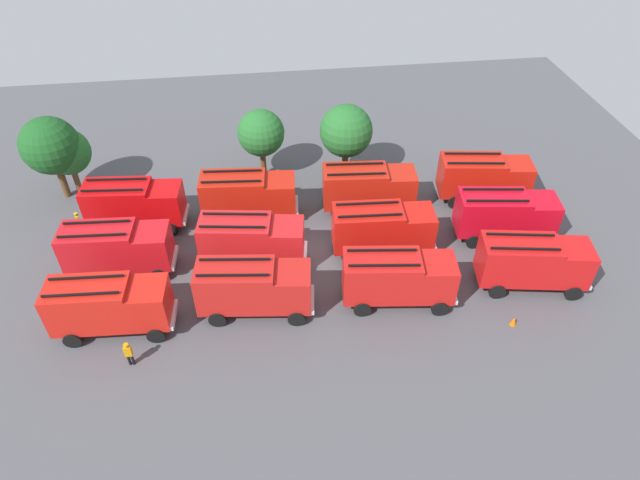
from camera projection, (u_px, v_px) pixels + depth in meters
name	position (u px, v px, depth m)	size (l,w,h in m)	color
ground_plane	(320.00, 255.00, 39.47)	(63.72, 63.72, 0.00)	#4C4C51
fire_truck_0	(109.00, 305.00, 32.89)	(7.33, 3.08, 3.88)	red
fire_truck_1	(253.00, 287.00, 34.03)	(7.44, 3.45, 3.88)	red
fire_truck_2	(398.00, 277.00, 34.67)	(7.44, 3.44, 3.88)	red
fire_truck_3	(533.00, 261.00, 35.78)	(7.50, 3.71, 3.88)	red
fire_truck_4	(117.00, 247.00, 36.83)	(7.34, 3.12, 3.88)	red
fire_truck_5	(251.00, 240.00, 37.43)	(7.48, 3.61, 3.88)	red
fire_truck_6	(382.00, 228.00, 38.41)	(7.33, 3.11, 3.88)	red
fire_truck_7	(505.00, 214.00, 39.61)	(7.46, 3.54, 3.88)	red
fire_truck_8	(134.00, 203.00, 40.60)	(7.39, 3.28, 3.88)	red
fire_truck_9	(248.00, 194.00, 41.43)	(7.38, 3.24, 3.88)	red
fire_truck_10	(368.00, 187.00, 42.17)	(7.37, 3.22, 3.88)	red
fire_truck_11	(484.00, 176.00, 43.24)	(7.47, 3.56, 3.88)	red
firefighter_0	(225.00, 282.00, 36.14)	(0.48, 0.40, 1.60)	black
firefighter_1	(129.00, 353.00, 31.57)	(0.43, 0.29, 1.79)	black
firefighter_2	(78.00, 221.00, 40.87)	(0.36, 0.47, 1.71)	black
firefighter_3	(169.00, 232.00, 39.99)	(0.30, 0.45, 1.63)	black
firefighter_4	(257.00, 181.00, 44.87)	(0.46, 0.33, 1.71)	black
tree_0	(50.00, 146.00, 41.96)	(4.45, 4.45, 6.90)	brown
tree_1	(67.00, 152.00, 42.95)	(3.60, 3.60, 5.59)	brown
tree_2	(261.00, 133.00, 44.72)	(3.83, 3.83, 5.93)	brown
tree_3	(346.00, 131.00, 44.07)	(4.26, 4.26, 6.60)	brown
traffic_cone_0	(514.00, 321.00, 34.34)	(0.41, 0.41, 0.59)	#F2600C
traffic_cone_1	(255.00, 192.00, 44.80)	(0.46, 0.46, 0.66)	#F2600C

